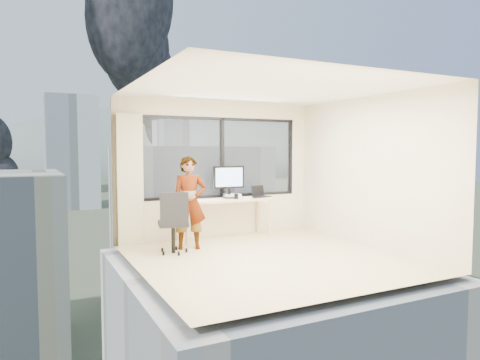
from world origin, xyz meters
TOP-DOWN VIEW (x-y plane):
  - floor at (0.00, 0.00)m, footprint 4.00×4.00m
  - ceiling at (0.00, 0.00)m, footprint 4.00×4.00m
  - wall_front at (0.00, -2.00)m, footprint 4.00×0.01m
  - wall_left at (-2.00, 0.00)m, footprint 0.01×4.00m
  - wall_right at (2.00, 0.00)m, footprint 0.01×4.00m
  - window_wall at (0.05, 2.00)m, footprint 3.30×0.16m
  - curtain at (-1.72, 1.88)m, footprint 0.45×0.14m
  - desk at (0.00, 1.66)m, footprint 1.80×0.60m
  - chair at (-1.23, 0.95)m, footprint 0.63×0.63m
  - person at (-0.88, 1.15)m, footprint 0.65×0.52m
  - monitor at (0.14, 1.77)m, footprint 0.63×0.14m
  - game_console at (0.24, 1.84)m, footprint 0.30×0.26m
  - laptop at (0.79, 1.64)m, footprint 0.40×0.41m
  - cellphone at (0.56, 1.51)m, footprint 0.12×0.08m
  - pen_cup at (0.20, 1.57)m, footprint 0.09×0.09m
  - handbag at (0.80, 1.87)m, footprint 0.25×0.15m
  - exterior_ground at (0.00, 120.00)m, footprint 400.00×400.00m
  - near_bldg_b at (12.00, 38.00)m, footprint 14.00×13.00m
  - near_bldg_c at (30.00, 28.00)m, footprint 12.00×10.00m
  - far_tower_b at (8.00, 120.00)m, footprint 13.00×13.00m
  - far_tower_c at (45.00, 140.00)m, footprint 15.00×15.00m
  - hill_b at (100.00, 320.00)m, footprint 300.00×220.00m
  - tree_b at (4.00, 18.00)m, footprint 7.60×7.60m
  - tree_c at (22.00, 40.00)m, footprint 8.40×8.40m
  - smoke_plume_b at (55.00, 170.00)m, footprint 30.00×18.00m

SIDE VIEW (x-z plane):
  - exterior_ground at x=0.00m, z-range -14.02..-13.98m
  - hill_b at x=100.00m, z-range -62.00..34.00m
  - tree_b at x=4.00m, z-range -14.00..-5.00m
  - near_bldg_c at x=30.00m, z-range -14.00..-4.00m
  - tree_c at x=22.00m, z-range -14.00..-4.00m
  - near_bldg_b at x=12.00m, z-range -14.00..2.00m
  - far_tower_c at x=45.00m, z-range -14.00..12.00m
  - floor at x=0.00m, z-range -0.01..0.01m
  - desk at x=0.00m, z-range 0.00..0.75m
  - chair at x=-1.23m, z-range 0.00..1.03m
  - cellphone at x=0.56m, z-range 0.75..0.76m
  - person at x=-0.88m, z-range 0.00..1.57m
  - game_console at x=0.24m, z-range 0.75..0.82m
  - pen_cup at x=0.20m, z-range 0.75..0.85m
  - handbag at x=0.80m, z-range 0.75..0.93m
  - laptop at x=0.79m, z-range 0.75..0.96m
  - far_tower_b at x=8.00m, z-range -14.00..16.00m
  - monitor at x=0.14m, z-range 0.75..1.38m
  - curtain at x=-1.72m, z-range 0.00..2.30m
  - wall_front at x=0.00m, z-range 0.00..2.60m
  - wall_left at x=-2.00m, z-range 0.00..2.60m
  - wall_right at x=2.00m, z-range 0.00..2.60m
  - window_wall at x=0.05m, z-range 0.75..2.30m
  - ceiling at x=0.00m, z-range 2.60..2.60m
  - smoke_plume_b at x=55.00m, z-range -8.00..62.00m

